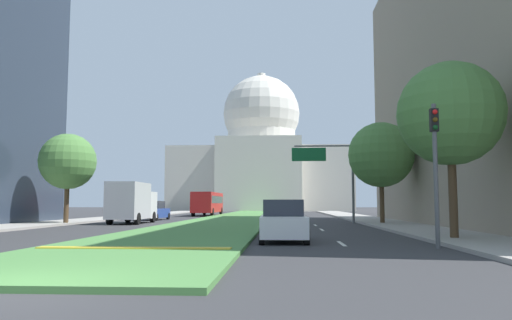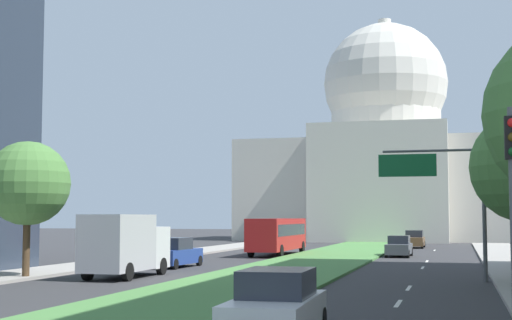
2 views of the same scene
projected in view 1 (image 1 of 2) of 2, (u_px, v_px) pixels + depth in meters
name	position (u px, v px, depth m)	size (l,w,h in m)	color
ground_plane	(242.00, 217.00, 57.40)	(260.00, 260.00, 0.00)	#333335
grass_median	(239.00, 217.00, 52.53)	(7.09, 88.21, 0.14)	#4C8442
median_curb_nose	(134.00, 248.00, 15.83)	(6.38, 0.50, 0.04)	gold
lane_dashes_right	(309.00, 221.00, 43.77)	(0.16, 56.91, 0.01)	silver
sidewalk_left	(106.00, 219.00, 48.39)	(4.00, 88.21, 0.15)	#9E9991
sidewalk_right	(366.00, 219.00, 46.93)	(4.00, 88.21, 0.15)	#9E9991
capitol_building	(261.00, 158.00, 106.45)	(38.02, 24.96, 30.54)	beige
traffic_light_near_right	(435.00, 156.00, 17.42)	(0.28, 0.35, 5.20)	#515456
overhead_guide_sign	(330.00, 166.00, 39.72)	(5.07, 0.20, 6.50)	#515456
street_tree_right_near	(450.00, 114.00, 21.17)	(4.54, 4.54, 7.78)	#4C3823
street_tree_left_mid	(68.00, 162.00, 36.74)	(4.22, 4.22, 6.87)	#4C3823
street_tree_right_mid	(381.00, 155.00, 36.87)	(4.95, 4.95, 7.75)	#4C3823
sedan_lead_stopped	(283.00, 222.00, 20.72)	(2.06, 4.66, 1.76)	silver
sedan_midblock	(154.00, 211.00, 46.32)	(2.08, 4.70, 1.82)	navy
sedan_distant	(284.00, 210.00, 61.61)	(1.88, 4.54, 1.63)	#4C5156
sedan_far_horizon	(285.00, 208.00, 78.98)	(1.95, 4.63, 1.75)	brown
box_truck_delivery	(132.00, 202.00, 38.35)	(2.40, 6.40, 3.20)	silver
city_bus	(208.00, 202.00, 62.30)	(2.62, 11.00, 2.95)	#B21E1E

